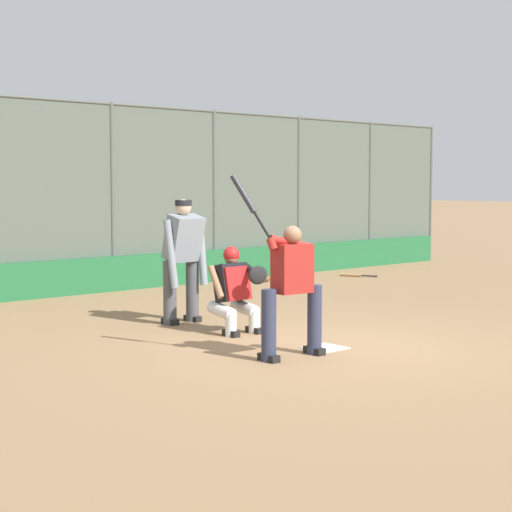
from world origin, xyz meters
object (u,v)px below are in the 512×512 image
batter_at_plate (291,286)px  spare_bat_near_backstop (354,275)px  catcher_behind_plate (235,289)px  fielding_glove_on_dirt (263,279)px  umpire_home (183,257)px

batter_at_plate → spare_bat_near_backstop: bearing=-138.4°
catcher_behind_plate → fielding_glove_on_dirt: 5.95m
spare_bat_near_backstop → batter_at_plate: bearing=106.6°
catcher_behind_plate → umpire_home: umpire_home is taller
batter_at_plate → fielding_glove_on_dirt: batter_at_plate is taller
catcher_behind_plate → fielding_glove_on_dirt: size_ratio=3.41×
catcher_behind_plate → batter_at_plate: bearing=72.6°
umpire_home → fielding_glove_on_dirt: 5.31m
catcher_behind_plate → spare_bat_near_backstop: 7.28m
batter_at_plate → umpire_home: batter_at_plate is taller
spare_bat_near_backstop → catcher_behind_plate: bearing=99.1°
batter_at_plate → catcher_behind_plate: 1.73m
spare_bat_near_backstop → fielding_glove_on_dirt: 2.14m
catcher_behind_plate → fielding_glove_on_dirt: catcher_behind_plate is taller
umpire_home → spare_bat_near_backstop: bearing=-161.1°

